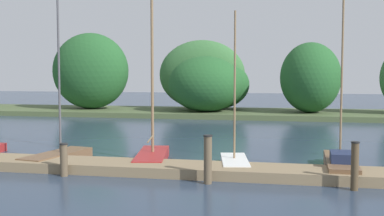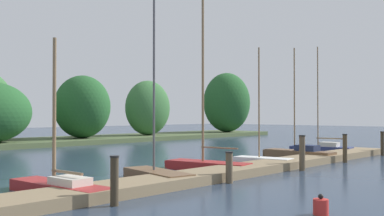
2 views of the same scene
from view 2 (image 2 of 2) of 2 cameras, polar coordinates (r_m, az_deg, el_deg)
dock_pier at (r=18.44m, az=6.34°, el=-8.02°), size 27.35×1.80×0.35m
far_shore at (r=37.76m, az=-21.37°, el=-0.13°), size 63.09×8.05×7.51m
sailboat_1 at (r=14.39m, az=-17.06°, el=-9.54°), size 1.32×4.49×4.89m
sailboat_2 at (r=16.65m, az=-4.81°, el=-8.26°), size 1.68×3.72×7.83m
sailboat_3 at (r=19.73m, az=1.68°, el=-6.86°), size 1.75×4.19×8.30m
sailboat_4 at (r=21.95m, az=8.90°, el=-6.63°), size 1.40×3.12×5.80m
sailboat_5 at (r=25.19m, az=13.54°, el=-5.72°), size 1.13×4.27×6.22m
sailboat_6 at (r=29.83m, az=16.37°, el=-5.00°), size 1.66×4.08×6.93m
mooring_piling_1 at (r=12.19m, az=-10.04°, el=-9.28°), size 0.26×0.26×1.36m
mooring_piling_2 at (r=16.00m, az=4.85°, el=-7.68°), size 0.29×0.29×1.13m
mooring_piling_3 at (r=20.07m, az=14.12°, el=-5.65°), size 0.30×0.30×1.57m
mooring_piling_4 at (r=24.08m, az=19.25°, el=-4.94°), size 0.26×0.26×1.48m
mooring_piling_5 at (r=28.94m, az=23.49°, el=-4.24°), size 0.23×0.23×1.46m
channel_buoy_1 at (r=11.53m, az=16.39°, el=-12.17°), size 0.38×0.38×0.51m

